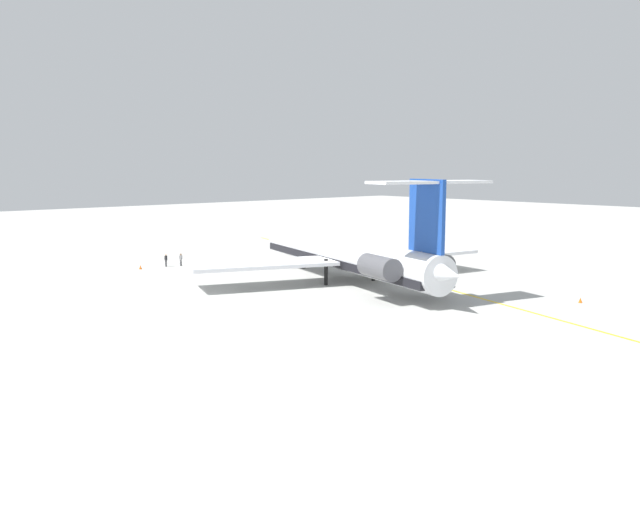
# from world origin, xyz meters

# --- Properties ---
(ground) EXTENTS (326.56, 326.56, 0.00)m
(ground) POSITION_xyz_m (0.00, 0.00, 0.00)
(ground) COLOR #ADADA8
(main_jetliner) EXTENTS (42.34, 37.87, 12.50)m
(main_jetliner) POSITION_xyz_m (2.81, 11.21, 3.41)
(main_jetliner) COLOR silver
(main_jetliner) RESTS_ON ground
(ground_crew_near_nose) EXTENTS (0.28, 0.43, 1.73)m
(ground_crew_near_nose) POSITION_xyz_m (28.06, 19.41, 1.09)
(ground_crew_near_nose) COLOR black
(ground_crew_near_nose) RESTS_ON ground
(ground_crew_near_tail) EXTENTS (0.41, 0.28, 1.78)m
(ground_crew_near_tail) POSITION_xyz_m (28.79, 21.31, 1.13)
(ground_crew_near_tail) COLOR black
(ground_crew_near_tail) RESTS_ON ground
(safety_cone_nose) EXTENTS (0.40, 0.40, 0.55)m
(safety_cone_nose) POSITION_xyz_m (-21.27, 1.95, 0.28)
(safety_cone_nose) COLOR #EA590F
(safety_cone_nose) RESTS_ON ground
(safety_cone_wingtip) EXTENTS (0.40, 0.40, 0.55)m
(safety_cone_wingtip) POSITION_xyz_m (29.01, 25.02, 0.28)
(safety_cone_wingtip) COLOR #EA590F
(safety_cone_wingtip) RESTS_ON ground
(taxiway_centreline) EXTENTS (93.96, 27.88, 0.01)m
(taxiway_centreline) POSITION_xyz_m (3.98, 2.52, 0.00)
(taxiway_centreline) COLOR gold
(taxiway_centreline) RESTS_ON ground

